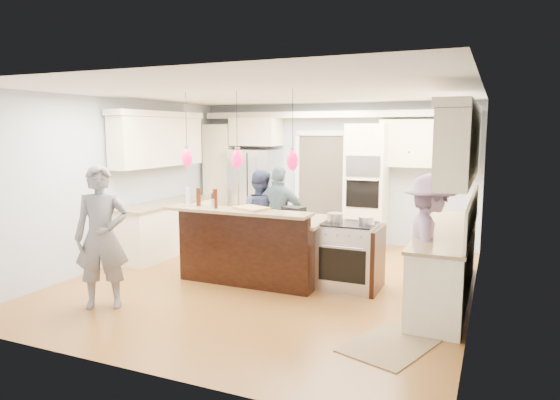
# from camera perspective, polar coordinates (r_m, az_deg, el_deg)

# --- Properties ---
(ground_plane) EXTENTS (6.00, 6.00, 0.00)m
(ground_plane) POSITION_cam_1_polar(r_m,az_deg,el_deg) (7.39, -1.10, -9.21)
(ground_plane) COLOR #AC752F
(ground_plane) RESTS_ON ground
(room_shell) EXTENTS (5.54, 6.04, 2.72)m
(room_shell) POSITION_cam_1_polar(r_m,az_deg,el_deg) (7.07, -1.14, 5.01)
(room_shell) COLOR #B2BCC6
(room_shell) RESTS_ON ground
(refrigerator) EXTENTS (0.90, 0.70, 1.80)m
(refrigerator) POSITION_cam_1_polar(r_m,az_deg,el_deg) (10.19, -2.84, 0.74)
(refrigerator) COLOR #B7B7BC
(refrigerator) RESTS_ON ground
(oven_column) EXTENTS (0.72, 0.69, 2.30)m
(oven_column) POSITION_cam_1_polar(r_m,az_deg,el_deg) (9.40, 9.89, 1.55)
(oven_column) COLOR #FAEFCB
(oven_column) RESTS_ON ground
(back_upper_cabinets) EXTENTS (5.30, 0.61, 2.54)m
(back_upper_cabinets) POSITION_cam_1_polar(r_m,az_deg,el_deg) (9.90, 1.62, 5.00)
(back_upper_cabinets) COLOR #FAEFCB
(back_upper_cabinets) RESTS_ON ground
(right_counter_run) EXTENTS (0.64, 3.10, 2.51)m
(right_counter_run) POSITION_cam_1_polar(r_m,az_deg,el_deg) (6.83, 19.00, -1.98)
(right_counter_run) COLOR #FAEFCB
(right_counter_run) RESTS_ON ground
(left_cabinets) EXTENTS (0.64, 2.30, 2.51)m
(left_cabinets) POSITION_cam_1_polar(r_m,az_deg,el_deg) (9.08, -13.13, 0.63)
(left_cabinets) COLOR #FAEFCB
(left_cabinets) RESTS_ON ground
(kitchen_island) EXTENTS (2.10, 1.46, 1.12)m
(kitchen_island) POSITION_cam_1_polar(r_m,az_deg,el_deg) (7.43, -2.62, -5.25)
(kitchen_island) COLOR black
(kitchen_island) RESTS_ON ground
(island_range) EXTENTS (0.82, 0.71, 0.92)m
(island_range) POSITION_cam_1_polar(r_m,az_deg,el_deg) (7.02, 8.10, -6.35)
(island_range) COLOR #B7B7BC
(island_range) RESTS_ON ground
(pendant_lights) EXTENTS (1.75, 0.15, 1.03)m
(pendant_lights) POSITION_cam_1_polar(r_m,az_deg,el_deg) (6.73, -4.90, 4.71)
(pendant_lights) COLOR black
(pendant_lights) RESTS_ON ground
(person_bar_end) EXTENTS (0.77, 0.70, 1.77)m
(person_bar_end) POSITION_cam_1_polar(r_m,az_deg,el_deg) (6.50, -19.69, -4.01)
(person_bar_end) COLOR slate
(person_bar_end) RESTS_ON ground
(person_far_left) EXTENTS (0.86, 0.73, 1.55)m
(person_far_left) POSITION_cam_1_polar(r_m,az_deg,el_deg) (8.20, -2.40, -1.94)
(person_far_left) COLOR navy
(person_far_left) RESTS_ON ground
(person_far_right) EXTENTS (0.97, 0.45, 1.61)m
(person_far_right) POSITION_cam_1_polar(r_m,az_deg,el_deg) (8.05, -0.08, -1.87)
(person_far_right) COLOR #4C616A
(person_far_right) RESTS_ON ground
(person_range_side) EXTENTS (0.89, 1.21, 1.67)m
(person_range_side) POSITION_cam_1_polar(r_m,az_deg,el_deg) (6.30, 16.69, -4.71)
(person_range_side) COLOR gray
(person_range_side) RESTS_ON ground
(floor_rug) EXTENTS (1.00, 1.21, 0.01)m
(floor_rug) POSITION_cam_1_polar(r_m,az_deg,el_deg) (5.44, 12.55, -15.82)
(floor_rug) COLOR olive
(floor_rug) RESTS_ON ground
(water_bottle) EXTENTS (0.08, 0.08, 0.27)m
(water_bottle) POSITION_cam_1_polar(r_m,az_deg,el_deg) (7.13, -10.45, 0.35)
(water_bottle) COLOR silver
(water_bottle) RESTS_ON kitchen_island
(beer_bottle_a) EXTENTS (0.08, 0.08, 0.26)m
(beer_bottle_a) POSITION_cam_1_polar(r_m,az_deg,el_deg) (7.14, -9.31, 0.34)
(beer_bottle_a) COLOR #41180B
(beer_bottle_a) RESTS_ON kitchen_island
(beer_bottle_b) EXTENTS (0.06, 0.06, 0.21)m
(beer_bottle_b) POSITION_cam_1_polar(r_m,az_deg,el_deg) (6.93, -7.65, -0.05)
(beer_bottle_b) COLOR #41180B
(beer_bottle_b) RESTS_ON kitchen_island
(beer_bottle_c) EXTENTS (0.08, 0.08, 0.27)m
(beer_bottle_c) POSITION_cam_1_polar(r_m,az_deg,el_deg) (6.90, -7.42, 0.16)
(beer_bottle_c) COLOR #41180B
(beer_bottle_c) RESTS_ON kitchen_island
(drink_can) EXTENTS (0.07, 0.07, 0.13)m
(drink_can) POSITION_cam_1_polar(r_m,az_deg,el_deg) (6.91, -7.56, -0.39)
(drink_can) COLOR #B7B7BC
(drink_can) RESTS_ON kitchen_island
(cutting_board) EXTENTS (0.54, 0.47, 0.03)m
(cutting_board) POSITION_cam_1_polar(r_m,az_deg,el_deg) (6.75, -3.30, -0.96)
(cutting_board) COLOR tan
(cutting_board) RESTS_ON kitchen_island
(pot_large) EXTENTS (0.22, 0.22, 0.13)m
(pot_large) POSITION_cam_1_polar(r_m,az_deg,el_deg) (6.95, 6.33, -2.01)
(pot_large) COLOR #B7B7BC
(pot_large) RESTS_ON island_range
(pot_small) EXTENTS (0.21, 0.21, 0.11)m
(pot_small) POSITION_cam_1_polar(r_m,az_deg,el_deg) (6.85, 9.85, -2.32)
(pot_small) COLOR #B7B7BC
(pot_small) RESTS_ON island_range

